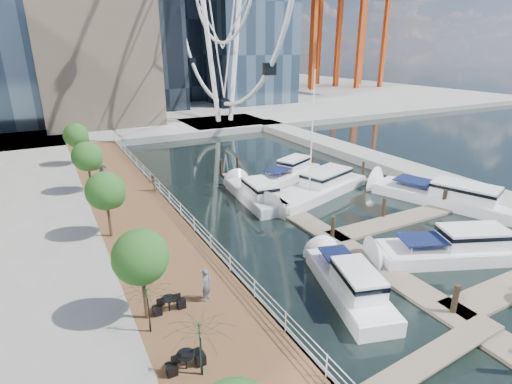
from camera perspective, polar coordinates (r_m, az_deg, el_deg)
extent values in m
plane|color=black|center=(23.17, 17.53, -15.88)|extent=(520.00, 520.00, 0.00)
cube|color=brown|center=(30.78, -15.73, -5.23)|extent=(6.00, 60.00, 1.00)
cube|color=#595954|center=(31.44, -10.41, -4.23)|extent=(0.25, 60.00, 1.00)
cube|color=gray|center=(116.11, -21.46, 12.36)|extent=(200.00, 114.00, 1.00)
cube|color=gray|center=(48.96, 17.74, 3.97)|extent=(4.00, 60.00, 1.00)
cube|color=gray|center=(71.60, -4.49, 9.69)|extent=(14.00, 12.00, 1.00)
cube|color=#6D6051|center=(31.29, 8.54, -5.04)|extent=(2.00, 32.00, 0.20)
cube|color=#6D6051|center=(33.72, 18.84, -4.05)|extent=(12.00, 2.00, 0.20)
cube|color=#6D6051|center=(40.59, 8.70, 0.89)|extent=(12.00, 2.00, 0.20)
cylinder|color=white|center=(69.50, -6.82, 20.50)|extent=(0.80, 0.80, 26.00)
cylinder|color=white|center=(71.51, -2.84, 20.59)|extent=(0.80, 0.80, 26.00)
cylinder|color=#3F2B1C|center=(20.07, -15.58, -14.15)|extent=(0.20, 0.20, 2.40)
sphere|color=#265B1E|center=(19.00, -16.17, -8.88)|extent=(2.60, 2.60, 2.60)
cylinder|color=#3F2B1C|center=(28.86, -20.21, -3.76)|extent=(0.20, 0.20, 2.40)
sphere|color=#265B1E|center=(28.13, -20.72, 0.16)|extent=(2.60, 2.60, 2.60)
cylinder|color=#3F2B1C|center=(38.26, -22.57, 1.67)|extent=(0.20, 0.20, 2.40)
sphere|color=#265B1E|center=(37.70, -22.99, 4.70)|extent=(2.60, 2.60, 2.60)
cylinder|color=#3F2B1C|center=(47.89, -23.99, 4.95)|extent=(0.20, 0.20, 2.40)
sphere|color=#265B1E|center=(47.46, -24.35, 7.39)|extent=(2.60, 2.60, 2.60)
imported|color=#505B6B|center=(20.89, -7.09, -13.03)|extent=(0.77, 0.75, 1.78)
imported|color=#7E6757|center=(36.84, -14.52, 1.27)|extent=(0.79, 0.91, 1.60)
imported|color=#343D42|center=(41.99, -21.16, 2.95)|extent=(1.06, 0.48, 1.77)
imported|color=#113E25|center=(16.66, -7.83, -21.34)|extent=(3.23, 3.27, 2.53)
imported|color=#0F371B|center=(19.16, -15.08, -15.95)|extent=(2.88, 2.93, 2.38)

